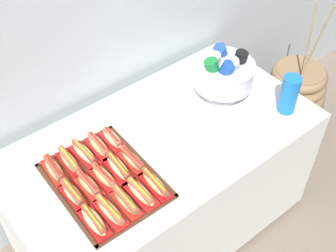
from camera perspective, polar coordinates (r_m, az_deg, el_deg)
ground_plane at (r=2.73m, az=-0.70°, el=-12.55°), size 10.00×10.00×0.00m
buffet_table at (r=2.40m, az=-0.78°, el=-7.43°), size 1.53×0.81×0.76m
floor_vase at (r=3.24m, az=15.63°, el=3.40°), size 0.44×0.44×0.99m
serving_tray at (r=1.97m, az=-8.05°, el=-6.93°), size 0.41×0.53×0.01m
hot_dog_0 at (r=1.82m, az=-9.40°, el=-11.85°), size 0.07×0.18×0.06m
hot_dog_1 at (r=1.84m, az=-7.38°, el=-10.71°), size 0.07×0.19×0.06m
hot_dog_2 at (r=1.86m, az=-5.42°, el=-9.51°), size 0.06×0.17×0.06m
hot_dog_3 at (r=1.88m, az=-3.51°, el=-8.47°), size 0.07×0.18×0.06m
hot_dog_4 at (r=1.91m, az=-1.66°, el=-7.35°), size 0.07×0.18×0.06m
hot_dog_5 at (r=1.91m, az=-11.98°, el=-8.44°), size 0.06×0.16×0.06m
hot_dog_6 at (r=1.93m, az=-10.04°, el=-7.40°), size 0.07×0.16×0.06m
hot_dog_7 at (r=1.95m, az=-8.14°, el=-6.41°), size 0.07×0.17×0.06m
hot_dog_8 at (r=1.97m, az=-6.30°, el=-5.32°), size 0.08×0.19×0.06m
hot_dog_9 at (r=1.99m, az=-4.50°, el=-4.34°), size 0.06×0.17×0.06m
hot_dog_10 at (r=2.01m, az=-14.26°, el=-5.39°), size 0.07×0.18×0.06m
hot_dog_11 at (r=2.03m, az=-12.40°, el=-4.44°), size 0.07×0.18×0.06m
hot_dog_12 at (r=2.05m, az=-10.59°, el=-3.46°), size 0.07×0.18×0.06m
hot_dog_13 at (r=2.07m, az=-8.81°, el=-2.52°), size 0.07×0.18×0.06m
hot_dog_14 at (r=2.09m, az=-7.06°, el=-1.64°), size 0.07×0.15×0.06m
punch_bowl at (r=2.29m, az=7.08°, el=6.75°), size 0.32×0.32×0.25m
cup_stack at (r=2.27m, az=15.14°, el=3.90°), size 0.09×0.09×0.21m
donut at (r=2.17m, az=1.39°, el=0.41°), size 0.14×0.14×0.04m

